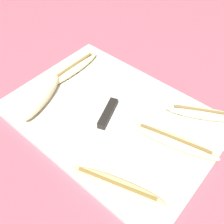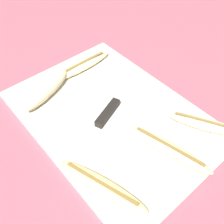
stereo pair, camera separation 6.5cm
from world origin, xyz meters
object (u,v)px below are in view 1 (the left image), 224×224
at_px(banana_pale_long, 42,97).
at_px(banana_cream_curved, 203,113).
at_px(banana_soft_right, 72,69).
at_px(knife, 112,106).
at_px(banana_ripe_center, 174,141).
at_px(banana_golden_short, 116,186).

xyz_separation_m(banana_pale_long, banana_cream_curved, (0.34, 0.23, -0.01)).
relative_size(banana_pale_long, banana_soft_right, 0.86).
height_order(knife, banana_ripe_center, banana_ripe_center).
distance_m(knife, banana_cream_curved, 0.23).
bearing_deg(banana_cream_curved, banana_pale_long, -146.49).
relative_size(banana_golden_short, banana_ripe_center, 1.00).
bearing_deg(banana_soft_right, banana_cream_curved, 14.19).
height_order(knife, banana_golden_short, banana_golden_short).
bearing_deg(banana_pale_long, banana_ripe_center, 17.82).
bearing_deg(banana_soft_right, banana_pale_long, -77.46).
distance_m(banana_cream_curved, banana_soft_right, 0.38).
relative_size(knife, banana_pale_long, 1.35).
xyz_separation_m(banana_cream_curved, banana_ripe_center, (-0.01, -0.12, 0.00)).
bearing_deg(banana_ripe_center, knife, -177.70).
relative_size(banana_pale_long, banana_ripe_center, 0.84).
height_order(banana_pale_long, banana_ripe_center, banana_pale_long).
xyz_separation_m(banana_golden_short, banana_soft_right, (-0.33, 0.19, 0.00)).
bearing_deg(banana_golden_short, banana_cream_curved, 82.18).
relative_size(knife, banana_ripe_center, 1.13).
distance_m(banana_golden_short, banana_pale_long, 0.31).
xyz_separation_m(banana_soft_right, banana_ripe_center, (0.36, -0.03, 0.00)).
bearing_deg(banana_ripe_center, banana_pale_long, -162.18).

